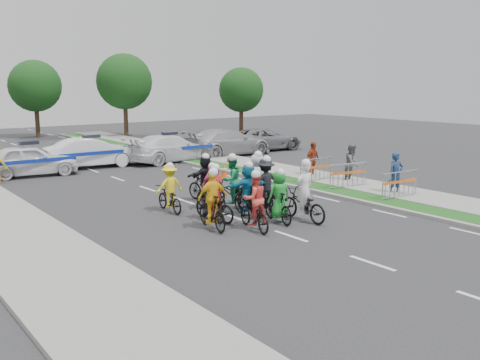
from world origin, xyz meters
TOP-DOWN VIEW (x-y plane):
  - ground at (0.00, 0.00)m, footprint 90.00×90.00m
  - curb_right at (5.10, 5.00)m, footprint 0.20×60.00m
  - grass_strip at (5.80, 5.00)m, footprint 1.20×60.00m
  - sidewalk_right at (7.60, 5.00)m, footprint 2.40×60.00m
  - sidewalk_left at (-6.50, 5.00)m, footprint 3.00×60.00m
  - rider_0 at (1.56, 1.11)m, footprint 0.75×2.03m
  - rider_1 at (0.76, 1.42)m, footprint 0.83×1.76m
  - rider_2 at (-0.40, 1.22)m, footprint 1.00×1.93m
  - rider_3 at (-1.39, 2.05)m, footprint 1.02×1.90m
  - rider_4 at (1.36, 2.82)m, footprint 1.21×2.05m
  - rider_5 at (0.49, 2.69)m, footprint 1.56×1.86m
  - rider_6 at (-0.75, 2.88)m, footprint 0.84×1.92m
  - rider_7 at (1.77, 3.79)m, footprint 0.90×1.98m
  - rider_8 at (0.77, 4.02)m, footprint 1.04×2.04m
  - rider_9 at (0.02, 4.19)m, footprint 0.89×1.66m
  - rider_10 at (-1.30, 4.82)m, footprint 1.01×1.77m
  - rider_11 at (0.61, 5.47)m, footprint 1.54×1.83m
  - police_car_0 at (-3.00, 15.31)m, footprint 4.69×2.40m
  - police_car_1 at (0.43, 16.08)m, footprint 4.95×2.13m
  - police_car_2 at (4.77, 15.35)m, footprint 5.60×2.85m
  - civilian_sedan at (8.96, 15.53)m, footprint 5.72×2.33m
  - civilian_suv at (12.48, 16.20)m, footprint 5.46×2.80m
  - spectator_0 at (7.30, 1.79)m, footprint 0.73×0.59m
  - spectator_1 at (8.09, 4.74)m, footprint 0.98×0.84m
  - spectator_2 at (7.63, 6.80)m, footprint 1.06×0.62m
  - barrier_0 at (6.70, 1.15)m, footprint 2.03×0.62m
  - barrier_1 at (6.70, 3.74)m, footprint 2.05×0.77m
  - barrier_2 at (6.70, 5.65)m, footprint 2.00×0.50m
  - cone_0 at (4.00, 8.99)m, footprint 0.40×0.40m
  - cone_1 at (6.71, 12.29)m, footprint 0.40×0.40m
  - tree_1 at (9.00, 30.00)m, footprint 4.55×4.55m
  - tree_2 at (18.00, 26.00)m, footprint 3.85×3.85m
  - tree_4 at (3.00, 34.00)m, footprint 4.20×4.20m

SIDE VIEW (x-z plane):
  - ground at x=0.00m, z-range 0.00..0.00m
  - grass_strip at x=5.80m, z-range 0.00..0.11m
  - curb_right at x=5.10m, z-range 0.00..0.12m
  - sidewalk_right at x=7.60m, z-range 0.00..0.13m
  - sidewalk_left at x=-6.50m, z-range 0.00..0.13m
  - cone_0 at x=4.00m, z-range -0.01..0.69m
  - cone_1 at x=6.71m, z-range -0.01..0.69m
  - barrier_0 at x=6.70m, z-range 0.00..1.12m
  - barrier_1 at x=6.70m, z-range 0.00..1.12m
  - barrier_2 at x=6.70m, z-range 0.00..1.12m
  - rider_6 at x=-0.75m, z-range -0.32..1.58m
  - rider_9 at x=0.02m, z-range -0.19..1.52m
  - rider_0 at x=1.56m, z-range -0.35..1.70m
  - rider_10 at x=-1.30m, z-range -0.19..1.57m
  - rider_1 at x=0.76m, z-range -0.19..1.59m
  - rider_2 at x=-0.40m, z-range -0.24..1.64m
  - rider_8 at x=0.77m, z-range -0.26..1.73m
  - civilian_suv at x=12.48m, z-range 0.00..1.47m
  - rider_3 at x=-1.39m, z-range -0.23..1.71m
  - police_car_0 at x=-3.00m, z-range 0.00..1.53m
  - rider_4 at x=1.36m, z-range -0.23..1.77m
  - police_car_2 at x=4.77m, z-range 0.00..1.56m
  - rider_11 at x=0.61m, z-range -0.15..1.71m
  - rider_7 at x=1.77m, z-range -0.23..1.80m
  - police_car_1 at x=0.43m, z-range 0.00..1.58m
  - rider_5 at x=0.49m, z-range -0.15..1.74m
  - civilian_sedan at x=8.96m, z-range 0.00..1.66m
  - spectator_2 at x=7.63m, z-range 0.00..1.71m
  - spectator_0 at x=7.30m, z-range 0.00..1.74m
  - spectator_1 at x=8.09m, z-range 0.00..1.74m
  - tree_2 at x=18.00m, z-range 0.95..6.72m
  - tree_4 at x=3.00m, z-range 1.04..7.34m
  - tree_1 at x=9.00m, z-range 1.12..7.95m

